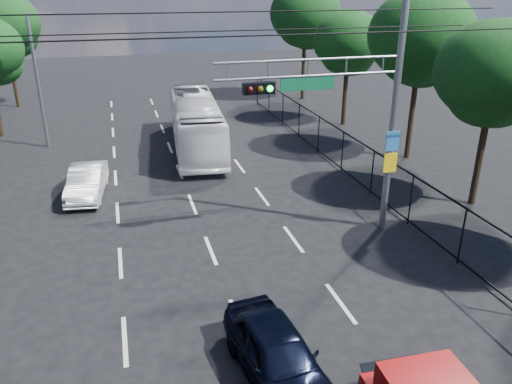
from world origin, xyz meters
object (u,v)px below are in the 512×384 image
object	(u,v)px
white_bus	(196,124)
white_van	(87,182)
signal_mast	(364,89)
navy_hatchback	(277,355)

from	to	relation	value
white_bus	white_van	bearing A→B (deg)	-131.62
signal_mast	navy_hatchback	bearing A→B (deg)	-128.14
navy_hatchback	white_bus	world-z (taller)	white_bus
signal_mast	white_bus	size ratio (longest dim) A/B	0.94
white_bus	white_van	size ratio (longest dim) A/B	2.60
signal_mast	white_van	distance (m)	12.17
signal_mast	white_bus	distance (m)	12.68
navy_hatchback	white_bus	xyz separation A→B (m)	(1.09, 17.74, 0.73)
navy_hatchback	white_van	distance (m)	13.22
white_bus	white_van	world-z (taller)	white_bus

